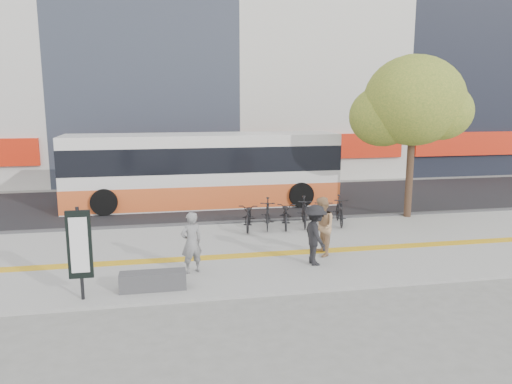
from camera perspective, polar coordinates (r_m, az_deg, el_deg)
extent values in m
plane|color=slate|center=(13.96, -0.79, -8.88)|extent=(120.00, 120.00, 0.00)
cube|color=gray|center=(15.35, -1.78, -6.89)|extent=(40.00, 7.00, 0.08)
cube|color=gold|center=(14.87, -1.47, -7.30)|extent=(40.00, 0.45, 0.01)
cube|color=black|center=(22.56, -4.80, -1.23)|extent=(40.00, 8.00, 0.06)
cube|color=#3A3B3D|center=(18.68, -3.49, -3.60)|extent=(40.00, 0.25, 0.14)
cube|color=red|center=(27.47, -1.84, 5.11)|extent=(19.00, 0.50, 1.40)
cube|color=#3A3B3D|center=(12.55, -11.75, -9.95)|extent=(1.60, 0.45, 0.45)
cylinder|color=black|center=(12.13, -19.56, -6.72)|extent=(0.08, 0.08, 2.20)
cube|color=black|center=(12.07, -19.62, -5.72)|extent=(0.55, 0.08, 1.60)
cube|color=white|center=(12.02, -19.66, -5.78)|extent=(0.40, 0.02, 1.30)
cylinder|color=#332317|center=(20.27, 17.21, 1.71)|extent=(0.28, 0.28, 3.20)
ellipsoid|color=#4B6B23|center=(20.05, 17.67, 9.98)|extent=(3.80, 3.80, 3.42)
ellipsoid|color=#4B6B23|center=(20.05, 14.35, 8.43)|extent=(2.60, 2.60, 2.34)
ellipsoid|color=#4B6B23|center=(20.15, 20.43, 8.68)|extent=(2.40, 2.40, 2.16)
ellipsoid|color=#4B6B23|center=(20.90, 17.48, 12.20)|extent=(2.20, 2.20, 1.98)
cube|color=silver|center=(21.74, -6.09, 2.55)|extent=(11.68, 2.43, 3.12)
cube|color=#D65726|center=(21.91, -6.03, -0.10)|extent=(11.70, 2.45, 0.97)
cube|color=black|center=(21.68, -6.12, 3.95)|extent=(11.70, 2.45, 1.07)
cylinder|color=black|center=(20.78, -17.05, -1.11)|extent=(1.07, 0.34, 1.07)
cylinder|color=black|center=(23.15, -16.43, 0.10)|extent=(1.07, 0.34, 1.07)
cylinder|color=black|center=(21.46, 5.19, -0.31)|extent=(1.07, 0.34, 1.07)
cylinder|color=black|center=(23.77, 3.58, 0.79)|extent=(1.07, 0.34, 1.07)
imported|color=black|center=(17.70, -0.81, -2.75)|extent=(1.03, 1.93, 0.96)
imported|color=black|center=(17.82, 1.35, -2.49)|extent=(0.89, 1.85, 1.07)
imported|color=black|center=(17.99, 3.47, -2.55)|extent=(1.03, 1.93, 0.96)
imported|color=black|center=(18.15, 5.55, -2.29)|extent=(0.89, 1.85, 1.07)
imported|color=black|center=(18.36, 7.59, -2.35)|extent=(1.03, 1.93, 0.96)
imported|color=black|center=(18.58, 9.59, -2.09)|extent=(0.89, 1.85, 1.07)
imported|color=black|center=(13.36, -7.44, -5.77)|extent=(0.71, 0.60, 1.66)
imported|color=tan|center=(14.79, 7.56, -3.97)|extent=(0.69, 0.87, 1.76)
imported|color=black|center=(13.99, 6.87, -4.91)|extent=(0.71, 1.15, 1.71)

